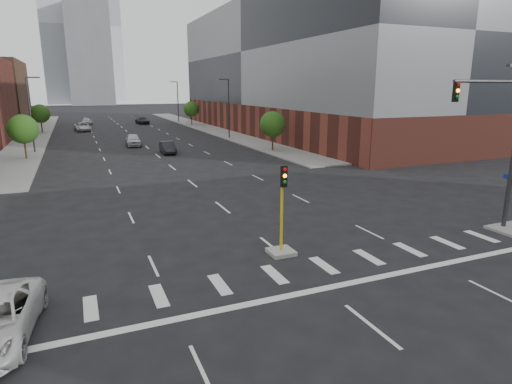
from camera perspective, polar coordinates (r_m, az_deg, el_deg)
ground at (r=14.55m, az=20.22°, el=-20.16°), size 400.00×400.00×0.00m
sidewalk_left_far at (r=83.13m, az=-27.30°, el=6.92°), size 5.00×92.00×0.15m
sidewalk_right_far at (r=86.22m, az=-6.88°, el=8.55°), size 5.00×92.00×0.15m
building_right_main at (r=78.52m, az=6.53°, el=16.03°), size 24.00×70.00×22.00m
tower_left at (r=230.12m, az=-23.98°, el=19.51°), size 22.00×22.00×70.00m
tower_right at (r=271.08m, az=-19.98°, el=19.89°), size 20.00×20.00×80.00m
tower_mid at (r=209.18m, az=-21.38°, el=16.83°), size 18.00×18.00×44.00m
median_traffic_signal at (r=20.75m, az=3.43°, el=-5.77°), size 1.20×1.20×4.40m
mast_arm_signal at (r=26.77m, az=30.36°, el=7.08°), size 5.12×0.90×9.07m
streetlight_right_a at (r=67.33m, az=-3.73°, el=11.36°), size 1.60×0.22×9.07m
streetlight_right_b at (r=101.02m, az=-10.44°, el=12.00°), size 1.60×0.22×9.07m
streetlight_left at (r=58.78m, az=-27.82°, el=9.45°), size 1.60×0.22×9.07m
tree_left_near at (r=53.97m, az=-28.65°, el=7.37°), size 3.20×3.20×4.85m
tree_left_far at (r=83.81m, az=-26.83°, el=9.31°), size 3.20×3.20×4.85m
tree_right_near at (r=53.77m, az=2.24°, el=9.02°), size 3.20×3.20×4.85m
tree_right_far at (r=91.50m, az=-8.62°, el=10.88°), size 3.20×3.20×4.85m
car_near_left at (r=61.37m, az=-16.07°, el=6.69°), size 2.23×4.96×1.65m
car_mid_right at (r=53.48m, az=-11.70°, el=5.83°), size 1.70×4.42×1.44m
car_far_left at (r=85.12m, az=-22.13°, el=8.04°), size 3.06×5.74×1.53m
car_deep_right at (r=97.57m, az=-14.93°, el=9.20°), size 2.73×5.48×1.53m
car_distant at (r=98.65m, az=-21.63°, el=8.76°), size 2.48×4.83×1.57m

